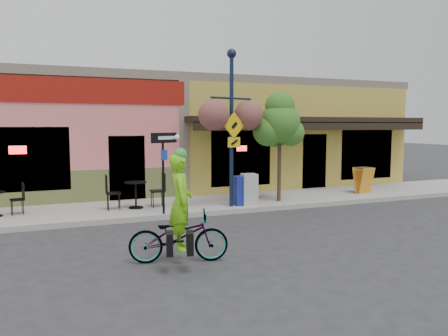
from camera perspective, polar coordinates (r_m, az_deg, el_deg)
name	(u,v)px	position (r m, az deg, el deg)	size (l,w,h in m)	color
ground	(252,216)	(12.83, 3.65, -6.33)	(90.00, 90.00, 0.00)	#2D2D30
sidewalk	(226,203)	(14.61, 0.23, -4.55)	(24.00, 3.00, 0.15)	#9E9B93
curb	(244,210)	(13.30, 2.62, -5.56)	(24.00, 0.12, 0.15)	#A8A59E
building	(179,134)	(19.59, -5.91, 4.41)	(18.20, 8.20, 4.50)	#EA7375
bicycle	(179,236)	(8.60, -5.94, -8.89)	(0.67, 1.92, 1.01)	maroon
cyclist_rider	(181,215)	(8.51, -5.65, -6.08)	(0.68, 0.45, 1.86)	#74D716
lamp_post	(231,129)	(13.33, 0.98, 5.16)	(1.53, 0.61, 4.79)	#121D3A
one_way_sign	(163,173)	(12.40, -7.95, -0.71)	(0.88, 0.19, 2.30)	black
cafe_set_right	(136,191)	(13.44, -11.46, -2.96)	(1.75, 0.88, 1.05)	black
newspaper_box_blue	(241,191)	(13.70, 2.29, -2.96)	(0.41, 0.37, 0.92)	navy
newspaper_box_grey	(249,189)	(13.72, 3.31, -2.81)	(0.46, 0.42, 0.99)	#B4B4B4
street_tree	(279,146)	(14.40, 7.26, 2.85)	(1.42, 1.42, 3.64)	#3D7A26
sandwich_board	(367,181)	(16.78, 18.17, -1.58)	(0.58, 0.43, 0.97)	orange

